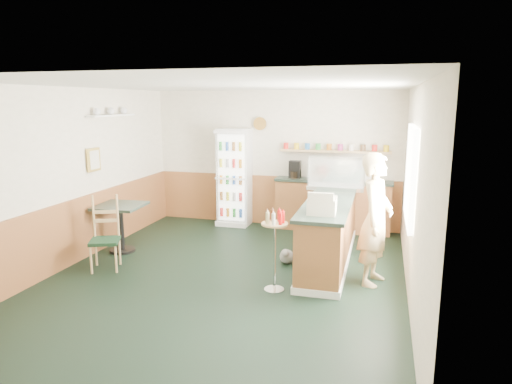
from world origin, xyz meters
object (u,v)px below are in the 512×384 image
(cash_register, at_px, (322,205))
(condiment_stand, at_px, (275,239))
(display_case, at_px, (337,173))
(shopkeeper, at_px, (376,219))
(cafe_chair, at_px, (108,231))
(cafe_table, at_px, (121,219))
(drinks_fridge, at_px, (234,177))

(cash_register, height_order, condiment_stand, cash_register)
(display_case, xyz_separation_m, condiment_stand, (-0.56, -2.20, -0.56))
(shopkeeper, height_order, cafe_chair, shopkeeper)
(cash_register, xyz_separation_m, condiment_stand, (-0.56, -0.38, -0.40))
(shopkeeper, bearing_deg, display_case, 37.40)
(display_case, distance_m, cash_register, 1.83)
(display_case, bearing_deg, cafe_table, -158.81)
(cafe_chair, bearing_deg, condiment_stand, -27.01)
(cash_register, relative_size, shopkeeper, 0.21)
(drinks_fridge, xyz_separation_m, condiment_stand, (1.57, -3.06, -0.26))
(display_case, bearing_deg, cafe_chair, -147.54)
(cash_register, bearing_deg, drinks_fridge, 126.50)
(condiment_stand, relative_size, cafe_table, 1.34)
(cash_register, bearing_deg, cafe_table, 169.66)
(drinks_fridge, relative_size, display_case, 2.07)
(drinks_fridge, height_order, cafe_table, drinks_fridge)
(cash_register, relative_size, condiment_stand, 0.36)
(shopkeeper, distance_m, cafe_table, 4.12)
(drinks_fridge, distance_m, cafe_chair, 3.10)
(shopkeeper, bearing_deg, cafe_chair, 110.06)
(display_case, distance_m, cafe_chair, 3.84)
(condiment_stand, bearing_deg, cafe_table, 162.83)
(cash_register, distance_m, cafe_chair, 3.23)
(shopkeeper, bearing_deg, condiment_stand, 129.88)
(display_case, relative_size, cash_register, 2.42)
(cash_register, height_order, shopkeeper, shopkeeper)
(cash_register, distance_m, cafe_table, 3.48)
(drinks_fridge, height_order, shopkeeper, drinks_fridge)
(drinks_fridge, distance_m, cafe_table, 2.56)
(drinks_fridge, relative_size, shopkeeper, 1.08)
(condiment_stand, xyz_separation_m, cafe_table, (-2.84, 0.88, -0.14))
(cafe_table, xyz_separation_m, cafe_chair, (0.22, -0.71, 0.01))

